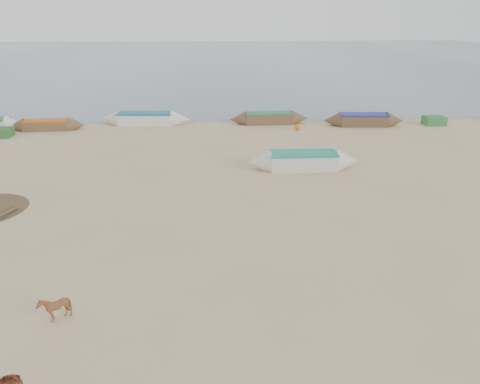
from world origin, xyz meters
name	(u,v)px	position (x,y,z in m)	size (l,w,h in m)	color
ground	(248,262)	(0.00, 0.00, 0.00)	(140.00, 140.00, 0.00)	tan
sea	(214,57)	(0.00, 82.00, 0.01)	(160.00, 160.00, 0.00)	slate
calf_front	(54,308)	(-5.45, -2.81, 0.39)	(0.62, 0.70, 0.77)	brown
near_canoe	(303,161)	(3.76, 9.89, 0.47)	(5.99, 1.36, 0.93)	silver
waterline_canoes	(189,121)	(-2.64, 20.58, 0.42)	(55.28, 3.43, 0.92)	brown
beach_clutter	(285,123)	(4.43, 20.05, 0.30)	(45.32, 5.07, 0.64)	#2A5C29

